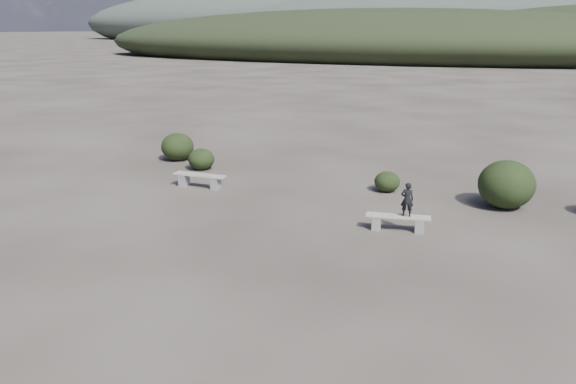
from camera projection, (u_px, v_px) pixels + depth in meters
The scene contains 9 objects.
ground at pixel (196, 273), 12.92m from camera, with size 1200.00×1200.00×0.00m, color #2D2723.
bench_left at pixel (200, 179), 19.73m from camera, with size 1.94×0.55×0.48m.
bench_right at pixel (398, 221), 15.53m from camera, with size 1.80×0.76×0.44m.
seated_person at pixel (407, 199), 15.30m from camera, with size 0.35×0.23×0.96m, color black.
shrub_a at pixel (201, 159), 22.20m from camera, with size 1.03×1.03×0.84m, color black.
shrub_c at pixel (387, 182), 19.23m from camera, with size 0.88×0.88×0.70m, color black.
shrub_d at pixel (506, 184), 17.39m from camera, with size 1.72×1.72×1.50m, color black.
shrub_f at pixel (177, 147), 23.73m from camera, with size 1.37×1.37×1.16m, color black.
mountain_ridges at pixel (535, 17), 307.16m from camera, with size 500.00×400.00×56.00m.
Camera 1 is at (6.98, -9.83, 5.43)m, focal length 35.00 mm.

